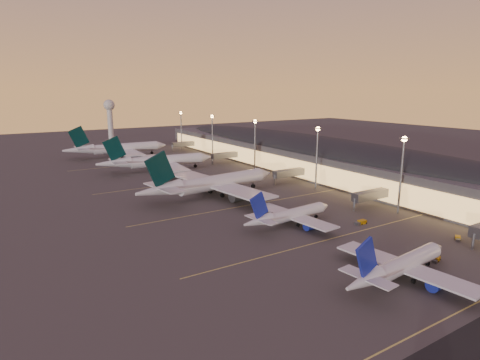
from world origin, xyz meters
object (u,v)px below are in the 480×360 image
at_px(airliner_narrow_north, 289,215).
at_px(baggage_tug_a, 436,259).
at_px(baggage_tug_b, 458,238).
at_px(radar_tower, 110,113).
at_px(airliner_wide_mid, 157,161).
at_px(baggage_tug_c, 361,222).
at_px(airliner_wide_near, 211,183).
at_px(airliner_wide_far, 117,149).
at_px(airliner_narrow_south, 400,266).

relative_size(airliner_narrow_north, baggage_tug_a, 10.09).
bearing_deg(baggage_tug_b, radar_tower, 62.46).
relative_size(radar_tower, baggage_tug_a, 9.47).
bearing_deg(baggage_tug_a, radar_tower, 73.35).
bearing_deg(airliner_wide_mid, airliner_narrow_north, -82.57).
height_order(airliner_wide_mid, radar_tower, radar_tower).
distance_m(airliner_narrow_north, baggage_tug_c, 22.49).
bearing_deg(baggage_tug_b, airliner_wide_near, 83.41).
bearing_deg(airliner_wide_far, radar_tower, 79.38).
xyz_separation_m(airliner_narrow_south, airliner_narrow_north, (2.87, 41.03, -0.14)).
relative_size(airliner_narrow_south, radar_tower, 1.11).
relative_size(airliner_wide_near, baggage_tug_c, 15.60).
distance_m(airliner_wide_near, baggage_tug_b, 85.05).
relative_size(airliner_wide_mid, baggage_tug_b, 17.22).
height_order(airliner_wide_near, airliner_wide_far, airliner_wide_far).
xyz_separation_m(airliner_wide_far, radar_tower, (20.76, 93.81, 16.74)).
bearing_deg(radar_tower, airliner_narrow_south, -92.97).
height_order(airliner_narrow_south, airliner_wide_mid, airliner_wide_mid).
relative_size(baggage_tug_a, baggage_tug_c, 0.86).
bearing_deg(baggage_tug_c, airliner_narrow_north, 151.80).
distance_m(airliner_wide_near, baggage_tug_a, 84.10).
bearing_deg(baggage_tug_b, airliner_wide_mid, 73.13).
bearing_deg(airliner_narrow_north, airliner_narrow_south, -98.89).
distance_m(airliner_wide_near, airliner_wide_far, 113.42).
distance_m(airliner_wide_mid, baggage_tug_c, 114.79).
bearing_deg(baggage_tug_c, airliner_wide_far, 100.32).
height_order(radar_tower, baggage_tug_a, radar_tower).
bearing_deg(radar_tower, airliner_wide_far, -102.48).
relative_size(airliner_wide_near, airliner_wide_mid, 1.05).
bearing_deg(baggage_tug_a, airliner_wide_mid, 80.04).
bearing_deg(baggage_tug_a, airliner_narrow_south, 168.96).
height_order(airliner_wide_near, airliner_wide_mid, airliner_wide_near).
xyz_separation_m(airliner_narrow_south, radar_tower, (15.09, 290.95, 18.54)).
relative_size(airliner_narrow_south, airliner_narrow_north, 1.04).
bearing_deg(baggage_tug_b, baggage_tug_c, 85.99).
height_order(airliner_wide_far, radar_tower, radar_tower).
height_order(airliner_wide_far, baggage_tug_a, airliner_wide_far).
xyz_separation_m(airliner_wide_near, airliner_wide_far, (-4.54, 113.33, 0.03)).
bearing_deg(airliner_wide_near, airliner_wide_mid, 82.77).
relative_size(airliner_wide_far, baggage_tug_a, 18.14).
height_order(airliner_narrow_south, baggage_tug_a, airliner_narrow_south).
distance_m(airliner_wide_mid, airliner_wide_far, 54.80).
bearing_deg(baggage_tug_c, airliner_wide_near, 114.48).
height_order(airliner_narrow_south, radar_tower, radar_tower).
xyz_separation_m(baggage_tug_a, baggage_tug_b, (18.19, 5.08, 0.01)).
height_order(airliner_narrow_north, airliner_wide_near, airliner_wide_near).
bearing_deg(radar_tower, airliner_narrow_north, -92.80).
distance_m(radar_tower, baggage_tug_b, 285.65).
distance_m(airliner_wide_mid, baggage_tug_a, 141.98).
relative_size(radar_tower, baggage_tug_b, 9.45).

